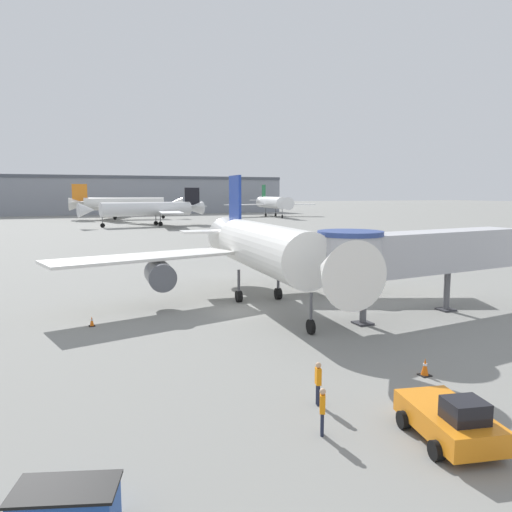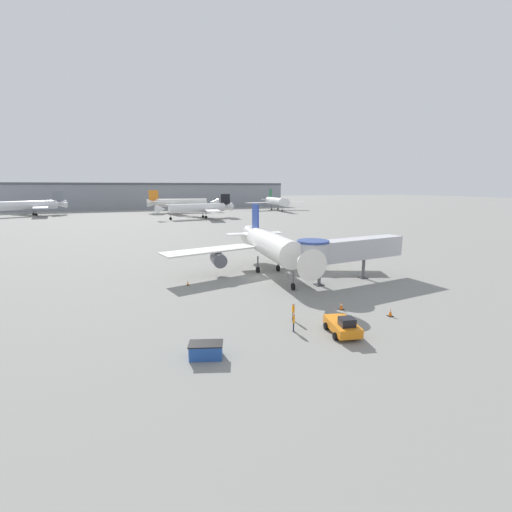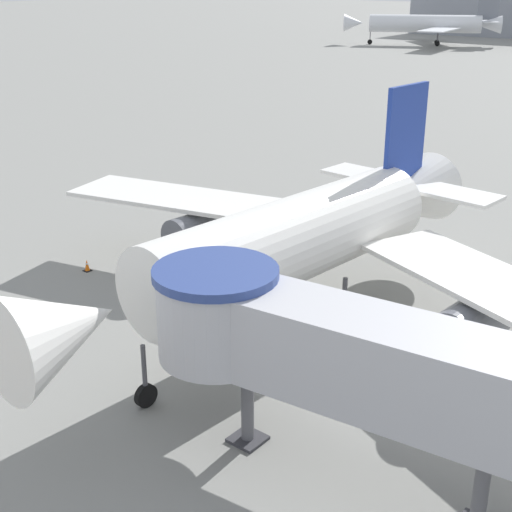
# 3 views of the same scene
# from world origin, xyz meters

# --- Properties ---
(ground_plane) EXTENTS (800.00, 800.00, 0.00)m
(ground_plane) POSITION_xyz_m (0.00, 0.00, 0.00)
(ground_plane) COLOR gray
(main_airplane) EXTENTS (32.01, 24.86, 9.97)m
(main_airplane) POSITION_xyz_m (2.55, 1.40, 4.21)
(main_airplane) COLOR white
(main_airplane) RESTS_ON ground_plane
(jet_bridge) EXTENTS (17.10, 5.11, 6.09)m
(jet_bridge) POSITION_xyz_m (10.19, -5.86, 4.41)
(jet_bridge) COLOR #B7B7BC
(jet_bridge) RESTS_ON ground_plane
(traffic_cone_port_wing) EXTENTS (0.39, 0.39, 0.65)m
(traffic_cone_port_wing) POSITION_xyz_m (-10.11, -0.29, 0.31)
(traffic_cone_port_wing) COLOR black
(traffic_cone_port_wing) RESTS_ON ground_plane
(background_jet_gray_tail) EXTENTS (33.03, 30.87, 10.69)m
(background_jet_gray_tail) POSITION_xyz_m (-57.46, 133.27, 4.69)
(background_jet_gray_tail) COLOR silver
(background_jet_gray_tail) RESTS_ON ground_plane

